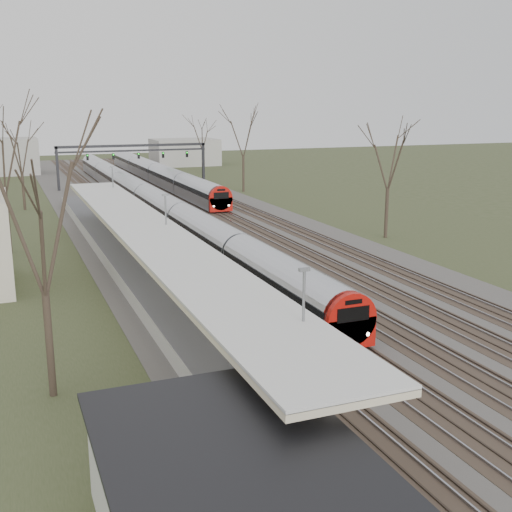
{
  "coord_description": "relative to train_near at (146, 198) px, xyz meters",
  "views": [
    {
      "loc": [
        -17.24,
        -5.4,
        11.63
      ],
      "look_at": [
        -2.29,
        32.1,
        2.0
      ],
      "focal_mm": 45.0,
      "sensor_mm": 36.0,
      "label": 1
    }
  ],
  "objects": [
    {
      "name": "track_bed",
      "position": [
        2.76,
        -9.24,
        -1.42
      ],
      "size": [
        24.0,
        160.0,
        0.22
      ],
      "color": "#474442",
      "rests_on": "ground"
    },
    {
      "name": "platform",
      "position": [
        -6.55,
        -26.74,
        -0.98
      ],
      "size": [
        3.5,
        69.0,
        1.0
      ],
      "primitive_type": "cube",
      "color": "#9E9B93",
      "rests_on": "ground"
    },
    {
      "name": "canopy",
      "position": [
        -6.55,
        -31.25,
        2.45
      ],
      "size": [
        4.1,
        50.0,
        3.11
      ],
      "color": "slate",
      "rests_on": "platform"
    },
    {
      "name": "station_building",
      "position": [
        -10.0,
        -56.24,
        0.12
      ],
      "size": [
        6.0,
        9.0,
        3.2
      ],
      "primitive_type": "cube",
      "color": "silver",
      "rests_on": "ground"
    },
    {
      "name": "signal_gantry",
      "position": [
        2.79,
        20.75,
        3.43
      ],
      "size": [
        21.0,
        0.59,
        6.08
      ],
      "color": "black",
      "rests_on": "ground"
    },
    {
      "name": "tree_west_near",
      "position": [
        -13.5,
        -44.24,
        5.81
      ],
      "size": [
        5.0,
        5.0,
        10.3
      ],
      "color": "#2D231C",
      "rests_on": "ground"
    },
    {
      "name": "tree_west_far",
      "position": [
        -14.5,
        -16.24,
        6.54
      ],
      "size": [
        5.5,
        5.5,
        11.33
      ],
      "color": "#2D231C",
      "rests_on": "ground"
    },
    {
      "name": "tree_east_far",
      "position": [
        16.5,
        -22.24,
        5.81
      ],
      "size": [
        5.0,
        5.0,
        10.3
      ],
      "color": "#2D231C",
      "rests_on": "ground"
    },
    {
      "name": "train_near",
      "position": [
        0.0,
        0.0,
        0.0
      ],
      "size": [
        2.62,
        90.21,
        3.05
      ],
      "color": "#B4B7BF",
      "rests_on": "ground"
    },
    {
      "name": "train_far",
      "position": [
        7.0,
        24.84,
        0.0
      ],
      "size": [
        2.62,
        60.21,
        3.05
      ],
      "color": "#B4B7BF",
      "rests_on": "ground"
    },
    {
      "name": "passenger",
      "position": [
        -5.44,
        -46.73,
        0.39
      ],
      "size": [
        0.62,
        0.74,
        1.73
      ],
      "primitive_type": "imported",
      "rotation": [
        0.0,
        0.0,
        1.95
      ],
      "color": "#2C3B56",
      "rests_on": "platform"
    }
  ]
}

